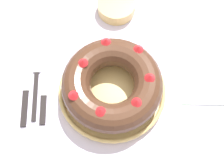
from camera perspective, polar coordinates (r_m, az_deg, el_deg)
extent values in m
plane|color=brown|center=(1.65, -0.43, -12.29)|extent=(8.00, 8.00, 0.00)
cube|color=silver|center=(0.93, -0.74, -3.50)|extent=(1.57, 1.26, 0.03)
cylinder|color=tan|center=(0.92, 0.00, -1.49)|extent=(0.30, 0.30, 0.01)
torus|color=tan|center=(0.90, 0.00, -1.16)|extent=(0.31, 0.31, 0.01)
torus|color=#4C2D1E|center=(0.86, 0.00, 0.00)|extent=(0.28, 0.28, 0.08)
cone|color=red|center=(0.78, -2.16, -4.90)|extent=(0.03, 0.03, 0.02)
cone|color=red|center=(0.79, 4.56, -3.22)|extent=(0.03, 0.03, 0.02)
cone|color=red|center=(0.82, 6.95, 1.32)|extent=(0.04, 0.04, 0.02)
cone|color=red|center=(0.86, 4.84, 6.58)|extent=(0.04, 0.04, 0.02)
cone|color=red|center=(0.87, -1.41, 7.89)|extent=(0.04, 0.04, 0.02)
cone|color=red|center=(0.84, -5.40, 4.09)|extent=(0.03, 0.03, 0.02)
cone|color=red|center=(0.80, -7.10, -1.89)|extent=(0.03, 0.03, 0.02)
cube|color=black|center=(0.94, -13.90, -2.16)|extent=(0.01, 0.15, 0.01)
cube|color=silver|center=(0.98, -13.54, 3.61)|extent=(0.02, 0.06, 0.01)
cube|color=black|center=(0.94, -15.72, -4.31)|extent=(0.02, 0.11, 0.01)
cube|color=silver|center=(0.98, -15.22, 2.39)|extent=(0.02, 0.13, 0.00)
cube|color=black|center=(0.92, -12.51, -4.65)|extent=(0.02, 0.09, 0.01)
cube|color=silver|center=(0.96, -12.23, 0.87)|extent=(0.02, 0.11, 0.00)
cylinder|color=tan|center=(1.05, 0.80, 13.99)|extent=(0.12, 0.12, 0.04)
cube|color=#B2D1B7|center=(0.97, 17.03, -0.49)|extent=(0.17, 0.12, 0.00)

